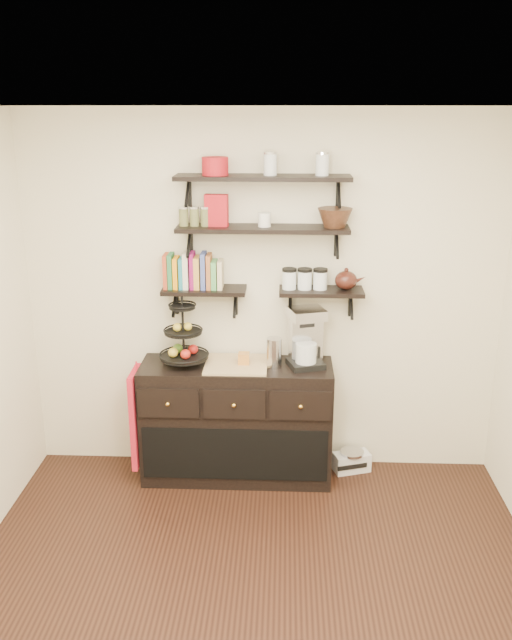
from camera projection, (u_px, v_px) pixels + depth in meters
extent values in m
plane|color=black|center=(252.00, 619.00, 3.75)|extent=(3.50, 3.50, 0.00)
cube|color=white|center=(250.00, 108.00, 2.91)|extent=(3.50, 3.50, 0.02)
cube|color=#EAE4C6|center=(263.00, 297.00, 4.99)|extent=(3.50, 0.02, 2.70)
cube|color=black|center=(263.00, 178.00, 4.59)|extent=(1.20, 0.27, 0.03)
cube|color=black|center=(190.00, 192.00, 4.76)|extent=(0.02, 0.03, 0.20)
cube|color=black|center=(338.00, 193.00, 4.72)|extent=(0.02, 0.03, 0.20)
cube|color=black|center=(263.00, 229.00, 4.70)|extent=(1.20, 0.27, 0.03)
cube|color=black|center=(191.00, 241.00, 4.87)|extent=(0.02, 0.03, 0.20)
cube|color=black|center=(336.00, 242.00, 4.83)|extent=(0.02, 0.03, 0.20)
cube|color=black|center=(204.00, 290.00, 4.86)|extent=(0.60, 0.25, 0.03)
cube|color=black|center=(177.00, 301.00, 5.01)|extent=(0.02, 0.03, 0.20)
cube|color=black|center=(236.00, 301.00, 5.00)|extent=(0.03, 0.03, 0.20)
cube|color=black|center=(321.00, 291.00, 4.83)|extent=(0.60, 0.25, 0.03)
cube|color=black|center=(290.00, 302.00, 4.98)|extent=(0.03, 0.03, 0.20)
cube|color=black|center=(350.00, 303.00, 4.96)|extent=(0.02, 0.03, 0.20)
cube|color=#AF3F21|center=(168.00, 274.00, 4.84)|extent=(0.02, 0.15, 0.20)
cube|color=#266C3C|center=(173.00, 271.00, 4.84)|extent=(0.03, 0.15, 0.24)
cube|color=orange|center=(178.00, 273.00, 4.84)|extent=(0.04, 0.15, 0.21)
cube|color=teal|center=(183.00, 271.00, 4.83)|extent=(0.03, 0.15, 0.25)
cube|color=beige|center=(188.00, 273.00, 4.84)|extent=(0.03, 0.15, 0.22)
cube|color=#871056|center=(193.00, 270.00, 4.83)|extent=(0.04, 0.15, 0.26)
cube|color=#C08B38|center=(198.00, 272.00, 4.83)|extent=(0.03, 0.15, 0.23)
cube|color=#3F4D98|center=(203.00, 274.00, 4.83)|extent=(0.03, 0.15, 0.20)
cube|color=#9E572D|center=(209.00, 272.00, 4.83)|extent=(0.04, 0.15, 0.24)
cube|color=#4F9C55|center=(215.00, 274.00, 4.83)|extent=(0.03, 0.15, 0.21)
cube|color=#CABA91|center=(220.00, 271.00, 4.82)|extent=(0.03, 0.15, 0.25)
cylinder|color=silver|center=(289.00, 280.00, 4.82)|extent=(0.10, 0.10, 0.13)
cylinder|color=silver|center=(305.00, 280.00, 4.81)|extent=(0.10, 0.10, 0.13)
cylinder|color=silver|center=(320.00, 280.00, 4.81)|extent=(0.10, 0.10, 0.13)
cube|color=black|center=(237.00, 421.00, 5.05)|extent=(1.40, 0.45, 0.90)
cube|color=tan|center=(236.00, 364.00, 4.91)|extent=(0.45, 0.41, 0.02)
sphere|color=gold|center=(168.00, 404.00, 4.75)|extent=(0.04, 0.04, 0.04)
sphere|color=gold|center=(234.00, 405.00, 4.73)|extent=(0.04, 0.04, 0.04)
sphere|color=gold|center=(301.00, 407.00, 4.72)|extent=(0.04, 0.04, 0.04)
cylinder|color=black|center=(183.00, 331.00, 4.85)|extent=(0.02, 0.02, 0.52)
cylinder|color=black|center=(184.00, 357.00, 4.91)|extent=(0.35, 0.35, 0.01)
cylinder|color=black|center=(183.00, 332.00, 4.85)|extent=(0.27, 0.27, 0.02)
cylinder|color=black|center=(182.00, 307.00, 4.80)|extent=(0.19, 0.19, 0.02)
sphere|color=#B21914|center=(193.00, 349.00, 4.94)|extent=(0.07, 0.07, 0.07)
sphere|color=gold|center=(177.00, 327.00, 4.84)|extent=(0.06, 0.06, 0.06)
cube|color=#B8722A|center=(244.00, 358.00, 4.90)|extent=(0.08, 0.08, 0.08)
cube|color=black|center=(306.00, 364.00, 4.89)|extent=(0.29, 0.28, 0.04)
cube|color=silver|center=(306.00, 336.00, 4.90)|extent=(0.25, 0.16, 0.37)
cube|color=silver|center=(307.00, 314.00, 4.77)|extent=(0.29, 0.28, 0.08)
cylinder|color=silver|center=(306.00, 353.00, 4.84)|extent=(0.19, 0.19, 0.14)
cylinder|color=silver|center=(274.00, 353.00, 4.85)|extent=(0.11, 0.11, 0.22)
cube|color=#AA121D|center=(137.00, 417.00, 4.97)|extent=(0.04, 0.31, 0.73)
cube|color=silver|center=(352.00, 462.00, 5.23)|extent=(0.30, 0.21, 0.15)
cylinder|color=silver|center=(352.00, 452.00, 5.20)|extent=(0.23, 0.23, 0.02)
cube|color=black|center=(352.00, 467.00, 5.16)|extent=(0.23, 0.08, 0.04)
cube|color=#A6121B|center=(216.00, 210.00, 4.67)|extent=(0.17, 0.08, 0.22)
cylinder|color=white|center=(264.00, 220.00, 4.68)|extent=(0.09, 0.09, 0.10)
cylinder|color=#A6121B|center=(215.00, 166.00, 4.58)|extent=(0.18, 0.18, 0.12)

